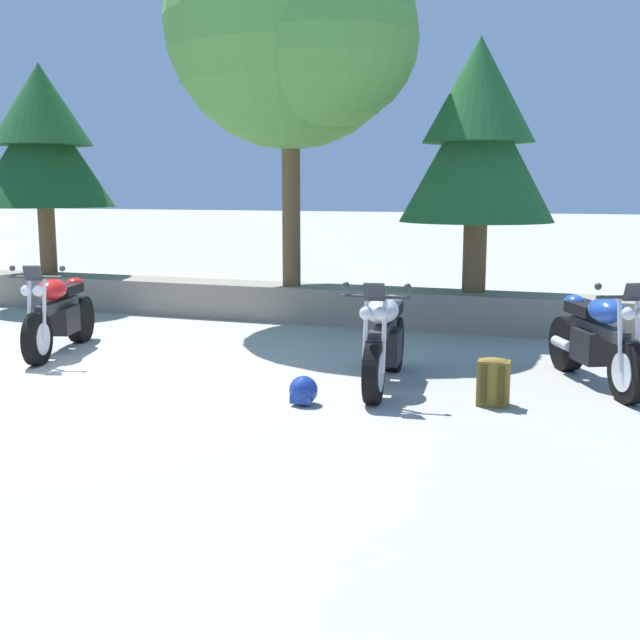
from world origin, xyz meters
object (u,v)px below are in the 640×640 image
(motorcycle_blue_far_right, at_px, (597,341))
(pine_tree_far_left, at_px, (42,139))
(motorcycle_red_near_left, at_px, (59,315))
(rider_helmet, at_px, (303,391))
(leafy_tree_mid_left, at_px, (299,25))
(pine_tree_mid_right, at_px, (478,135))
(rider_backpack, at_px, (493,381))
(motorcycle_silver_centre, at_px, (384,341))

(motorcycle_blue_far_right, xyz_separation_m, pine_tree_far_left, (-9.21, 2.94, 2.40))
(motorcycle_red_near_left, bearing_deg, rider_helmet, -18.54)
(pine_tree_far_left, distance_m, leafy_tree_mid_left, 5.07)
(motorcycle_blue_far_right, height_order, pine_tree_mid_right, pine_tree_mid_right)
(rider_backpack, distance_m, pine_tree_far_left, 9.62)
(motorcycle_red_near_left, relative_size, pine_tree_far_left, 0.56)
(rider_helmet, distance_m, leafy_tree_mid_left, 6.39)
(pine_tree_far_left, xyz_separation_m, leafy_tree_mid_left, (4.83, -0.24, 1.52))
(leafy_tree_mid_left, relative_size, pine_tree_mid_right, 1.61)
(motorcycle_silver_centre, bearing_deg, pine_tree_far_left, 152.51)
(rider_backpack, relative_size, pine_tree_mid_right, 0.13)
(motorcycle_silver_centre, bearing_deg, motorcycle_blue_far_right, 19.85)
(motorcycle_red_near_left, bearing_deg, rider_backpack, -7.00)
(rider_backpack, bearing_deg, motorcycle_silver_centre, 162.18)
(rider_backpack, bearing_deg, motorcycle_red_near_left, 173.00)
(motorcycle_silver_centre, xyz_separation_m, leafy_tree_mid_left, (-2.27, 3.46, 3.92))
(rider_backpack, bearing_deg, pine_tree_mid_right, 101.58)
(motorcycle_red_near_left, distance_m, rider_helmet, 3.99)
(motorcycle_red_near_left, height_order, rider_backpack, motorcycle_red_near_left)
(motorcycle_red_near_left, distance_m, pine_tree_mid_right, 6.27)
(rider_helmet, xyz_separation_m, pine_tree_far_left, (-6.57, 4.67, 2.75))
(pine_tree_mid_right, bearing_deg, rider_helmet, -100.19)
(pine_tree_far_left, bearing_deg, rider_backpack, -26.19)
(rider_backpack, xyz_separation_m, rider_helmet, (-1.73, -0.59, -0.11))
(rider_backpack, distance_m, leafy_tree_mid_left, 6.64)
(motorcycle_silver_centre, relative_size, motorcycle_blue_far_right, 1.07)
(rider_helmet, bearing_deg, leafy_tree_mid_left, 111.43)
(rider_helmet, relative_size, leafy_tree_mid_left, 0.05)
(motorcycle_blue_far_right, height_order, pine_tree_far_left, pine_tree_far_left)
(motorcycle_red_near_left, xyz_separation_m, motorcycle_blue_far_right, (6.40, 0.47, 0.00))
(motorcycle_red_near_left, height_order, leafy_tree_mid_left, leafy_tree_mid_left)
(pine_tree_far_left, height_order, pine_tree_mid_right, pine_tree_mid_right)
(motorcycle_red_near_left, distance_m, rider_backpack, 5.54)
(motorcycle_silver_centre, xyz_separation_m, pine_tree_far_left, (-7.11, 3.70, 2.40))
(motorcycle_red_near_left, height_order, motorcycle_silver_centre, same)
(motorcycle_silver_centre, distance_m, motorcycle_blue_far_right, 2.23)
(motorcycle_blue_far_right, height_order, rider_backpack, motorcycle_blue_far_right)
(rider_backpack, xyz_separation_m, pine_tree_mid_right, (-0.86, 4.21, 2.56))
(rider_backpack, distance_m, pine_tree_mid_right, 5.01)
(rider_backpack, relative_size, pine_tree_far_left, 0.13)
(motorcycle_blue_far_right, relative_size, leafy_tree_mid_left, 0.33)
(rider_backpack, distance_m, rider_helmet, 1.83)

